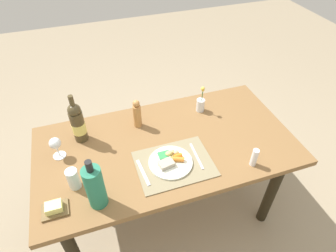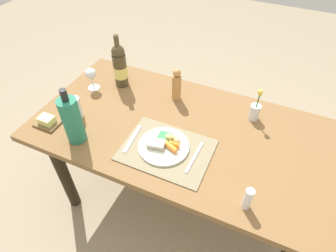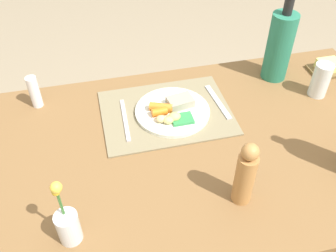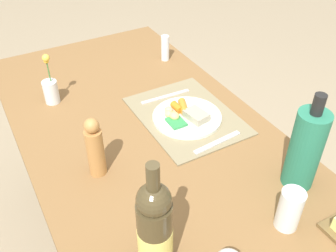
{
  "view_description": "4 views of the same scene",
  "coord_description": "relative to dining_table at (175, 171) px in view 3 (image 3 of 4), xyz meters",
  "views": [
    {
      "loc": [
        -0.39,
        -1.17,
        2.02
      ],
      "look_at": [
        0.04,
        0.09,
        0.82
      ],
      "focal_mm": 30.36,
      "sensor_mm": 36.0,
      "label": 1
    },
    {
      "loc": [
        0.38,
        -1.01,
        1.83
      ],
      "look_at": [
        -0.04,
        -0.08,
        0.83
      ],
      "focal_mm": 30.36,
      "sensor_mm": 36.0,
      "label": 2
    },
    {
      "loc": [
        0.21,
        0.78,
        1.6
      ],
      "look_at": [
        0.01,
        -0.06,
        0.8
      ],
      "focal_mm": 40.07,
      "sensor_mm": 36.0,
      "label": 3
    },
    {
      "loc": [
        -0.97,
        0.45,
        1.6
      ],
      "look_at": [
        -0.09,
        -0.05,
        0.81
      ],
      "focal_mm": 40.63,
      "sensor_mm": 36.0,
      "label": 4
    }
  ],
  "objects": [
    {
      "name": "fork",
      "position": [
        -0.2,
        -0.18,
        0.12
      ],
      "size": [
        0.03,
        0.19,
        0.0
      ],
      "primitive_type": "cube",
      "rotation": [
        0.0,
        0.0,
        0.09
      ],
      "color": "silver",
      "rests_on": "placemat"
    },
    {
      "name": "water_tumbler",
      "position": [
        -0.56,
        -0.15,
        0.16
      ],
      "size": [
        0.06,
        0.06,
        0.13
      ],
      "color": "silver",
      "rests_on": "dining_table"
    },
    {
      "name": "flower_vase",
      "position": [
        0.33,
        0.24,
        0.17
      ],
      "size": [
        0.06,
        0.06,
        0.2
      ],
      "color": "silver",
      "rests_on": "dining_table"
    },
    {
      "name": "salt_shaker",
      "position": [
        0.42,
        -0.32,
        0.17
      ],
      "size": [
        0.04,
        0.04,
        0.12
      ],
      "primitive_type": "cylinder",
      "color": "white",
      "rests_on": "dining_table"
    },
    {
      "name": "dining_table",
      "position": [
        0.0,
        0.0,
        0.0
      ],
      "size": [
        1.59,
        0.84,
        0.76
      ],
      "color": "brown",
      "rests_on": "ground_plane"
    },
    {
      "name": "cooler_bottle",
      "position": [
        -0.46,
        -0.29,
        0.24
      ],
      "size": [
        0.09,
        0.09,
        0.32
      ],
      "color": "#27775A",
      "rests_on": "dining_table"
    },
    {
      "name": "dinner_plate",
      "position": [
        -0.03,
        -0.16,
        0.13
      ],
      "size": [
        0.25,
        0.25,
        0.04
      ],
      "color": "white",
      "rests_on": "placemat"
    },
    {
      "name": "placemat",
      "position": [
        -0.01,
        -0.17,
        0.11
      ],
      "size": [
        0.44,
        0.33,
        0.01
      ],
      "primitive_type": "cube",
      "color": "#837859",
      "rests_on": "dining_table"
    },
    {
      "name": "pepper_mill",
      "position": [
        -0.13,
        0.22,
        0.21
      ],
      "size": [
        0.05,
        0.05,
        0.21
      ],
      "color": "#B87F44",
      "rests_on": "dining_table"
    },
    {
      "name": "butter_dish",
      "position": [
        -0.67,
        -0.27,
        0.13
      ],
      "size": [
        0.13,
        0.1,
        0.05
      ],
      "color": "brown",
      "rests_on": "dining_table"
    },
    {
      "name": "knife",
      "position": [
        0.13,
        -0.16,
        0.12
      ],
      "size": [
        0.02,
        0.21,
        0.0
      ],
      "primitive_type": "cube",
      "rotation": [
        0.0,
        0.0,
        -0.04
      ],
      "color": "silver",
      "rests_on": "placemat"
    }
  ]
}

